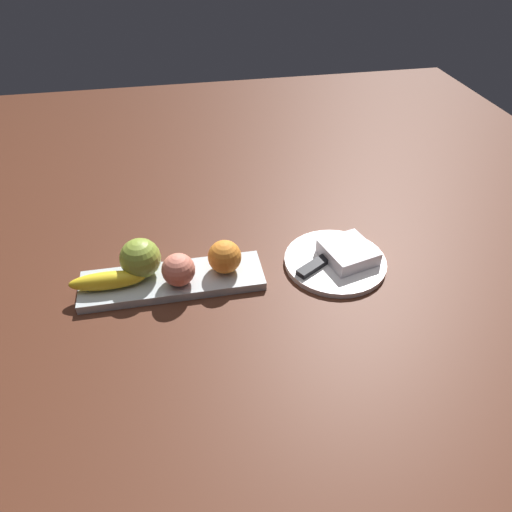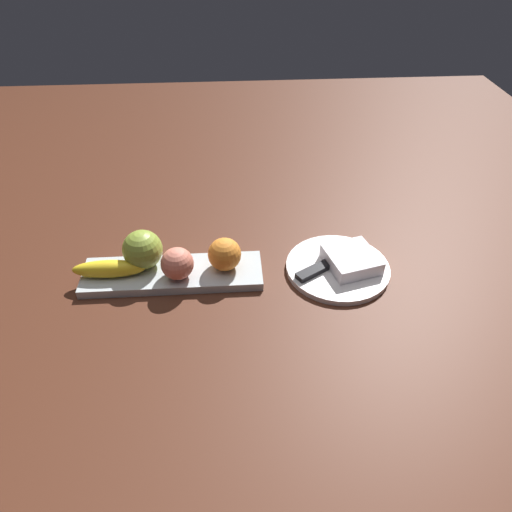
{
  "view_description": "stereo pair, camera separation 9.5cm",
  "coord_description": "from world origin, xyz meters",
  "px_view_note": "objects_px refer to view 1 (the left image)",
  "views": [
    {
      "loc": [
        -0.01,
        -0.8,
        0.67
      ],
      "look_at": [
        0.13,
        -0.04,
        0.05
      ],
      "focal_mm": 33.33,
      "sensor_mm": 36.0,
      "label": 1
    },
    {
      "loc": [
        0.08,
        -0.81,
        0.67
      ],
      "look_at": [
        0.13,
        -0.04,
        0.05
      ],
      "focal_mm": 33.33,
      "sensor_mm": 36.0,
      "label": 2
    }
  ],
  "objects_px": {
    "fruit_tray": "(173,281)",
    "folded_napkin": "(348,252)",
    "knife": "(319,263)",
    "banana": "(107,281)",
    "dinner_plate": "(335,262)",
    "peach": "(178,270)",
    "apple": "(140,258)",
    "orange_near_apple": "(225,257)"
  },
  "relations": [
    {
      "from": "apple",
      "to": "dinner_plate",
      "type": "distance_m",
      "value": 0.42
    },
    {
      "from": "banana",
      "to": "dinner_plate",
      "type": "height_order",
      "value": "banana"
    },
    {
      "from": "peach",
      "to": "fruit_tray",
      "type": "bearing_deg",
      "value": 128.35
    },
    {
      "from": "peach",
      "to": "dinner_plate",
      "type": "relative_size",
      "value": 0.3
    },
    {
      "from": "dinner_plate",
      "to": "knife",
      "type": "bearing_deg",
      "value": -165.0
    },
    {
      "from": "banana",
      "to": "folded_napkin",
      "type": "distance_m",
      "value": 0.51
    },
    {
      "from": "peach",
      "to": "banana",
      "type": "bearing_deg",
      "value": 175.38
    },
    {
      "from": "orange_near_apple",
      "to": "folded_napkin",
      "type": "relative_size",
      "value": 0.67
    },
    {
      "from": "folded_napkin",
      "to": "knife",
      "type": "bearing_deg",
      "value": -170.96
    },
    {
      "from": "fruit_tray",
      "to": "peach",
      "type": "height_order",
      "value": "peach"
    },
    {
      "from": "folded_napkin",
      "to": "fruit_tray",
      "type": "bearing_deg",
      "value": 180.0
    },
    {
      "from": "orange_near_apple",
      "to": "knife",
      "type": "height_order",
      "value": "orange_near_apple"
    },
    {
      "from": "dinner_plate",
      "to": "folded_napkin",
      "type": "relative_size",
      "value": 2.12
    },
    {
      "from": "orange_near_apple",
      "to": "dinner_plate",
      "type": "relative_size",
      "value": 0.31
    },
    {
      "from": "banana",
      "to": "dinner_plate",
      "type": "xyz_separation_m",
      "value": [
        0.48,
        0.01,
        -0.03
      ]
    },
    {
      "from": "dinner_plate",
      "to": "knife",
      "type": "height_order",
      "value": "knife"
    },
    {
      "from": "fruit_tray",
      "to": "banana",
      "type": "height_order",
      "value": "banana"
    },
    {
      "from": "peach",
      "to": "knife",
      "type": "bearing_deg",
      "value": 1.52
    },
    {
      "from": "fruit_tray",
      "to": "banana",
      "type": "bearing_deg",
      "value": -176.7
    },
    {
      "from": "banana",
      "to": "dinner_plate",
      "type": "bearing_deg",
      "value": -178.53
    },
    {
      "from": "banana",
      "to": "apple",
      "type": "bearing_deg",
      "value": -155.69
    },
    {
      "from": "orange_near_apple",
      "to": "knife",
      "type": "xyz_separation_m",
      "value": [
        0.2,
        -0.01,
        -0.04
      ]
    },
    {
      "from": "folded_napkin",
      "to": "knife",
      "type": "height_order",
      "value": "folded_napkin"
    },
    {
      "from": "knife",
      "to": "peach",
      "type": "bearing_deg",
      "value": 150.12
    },
    {
      "from": "dinner_plate",
      "to": "knife",
      "type": "xyz_separation_m",
      "value": [
        -0.04,
        -0.01,
        0.01
      ]
    },
    {
      "from": "folded_napkin",
      "to": "knife",
      "type": "relative_size",
      "value": 0.64
    },
    {
      "from": "fruit_tray",
      "to": "knife",
      "type": "xyz_separation_m",
      "value": [
        0.31,
        -0.01,
        0.01
      ]
    },
    {
      "from": "fruit_tray",
      "to": "banana",
      "type": "distance_m",
      "value": 0.13
    },
    {
      "from": "peach",
      "to": "dinner_plate",
      "type": "distance_m",
      "value": 0.34
    },
    {
      "from": "orange_near_apple",
      "to": "peach",
      "type": "relative_size",
      "value": 1.03
    },
    {
      "from": "banana",
      "to": "knife",
      "type": "xyz_separation_m",
      "value": [
        0.44,
        -0.0,
        -0.02
      ]
    },
    {
      "from": "knife",
      "to": "dinner_plate",
      "type": "bearing_deg",
      "value": -16.4
    },
    {
      "from": "apple",
      "to": "peach",
      "type": "distance_m",
      "value": 0.09
    },
    {
      "from": "folded_napkin",
      "to": "orange_near_apple",
      "type": "bearing_deg",
      "value": 179.23
    },
    {
      "from": "peach",
      "to": "folded_napkin",
      "type": "relative_size",
      "value": 0.64
    },
    {
      "from": "peach",
      "to": "orange_near_apple",
      "type": "bearing_deg",
      "value": 13.09
    },
    {
      "from": "banana",
      "to": "folded_napkin",
      "type": "height_order",
      "value": "banana"
    },
    {
      "from": "fruit_tray",
      "to": "folded_napkin",
      "type": "bearing_deg",
      "value": 0.0
    },
    {
      "from": "fruit_tray",
      "to": "folded_napkin",
      "type": "relative_size",
      "value": 3.59
    },
    {
      "from": "banana",
      "to": "dinner_plate",
      "type": "relative_size",
      "value": 0.67
    },
    {
      "from": "apple",
      "to": "banana",
      "type": "height_order",
      "value": "apple"
    },
    {
      "from": "apple",
      "to": "folded_napkin",
      "type": "distance_m",
      "value": 0.44
    }
  ]
}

